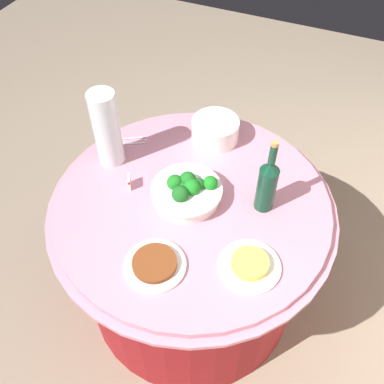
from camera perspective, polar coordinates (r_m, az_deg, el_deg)
The scene contains 10 objects.
ground_plane at distance 2.31m, azimuth 0.00°, elevation -12.95°, with size 6.00×6.00×0.00m, color gray.
buffet_table at distance 1.99m, azimuth 0.00°, elevation -7.86°, with size 1.16×1.16×0.74m.
broccoli_bowl at distance 1.67m, azimuth -0.63°, elevation 0.14°, with size 0.28×0.28×0.11m.
plate_stack at distance 1.92m, azimuth 3.12°, elevation 8.26°, with size 0.21×0.21×0.10m.
wine_bottle at distance 1.60m, azimuth 10.01°, elevation 1.12°, with size 0.07×0.07×0.34m.
decorative_fruit_vase at distance 1.79m, azimuth -11.22°, elevation 7.76°, with size 0.11×0.11×0.34m.
serving_tongs at distance 1.95m, azimuth -8.41°, elevation 6.73°, with size 0.12×0.16×0.01m.
food_plate_stir_fry at distance 1.51m, azimuth -4.97°, elevation -9.60°, with size 0.22×0.22×0.03m.
food_plate_fried_egg at distance 1.52m, azimuth 7.71°, elevation -9.62°, with size 0.22×0.22×0.04m.
label_placard_front at distance 1.74m, azimuth -8.37°, elevation 1.41°, with size 0.05×0.03×0.05m.
Camera 1 is at (1.00, 0.43, 2.04)m, focal length 39.94 mm.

